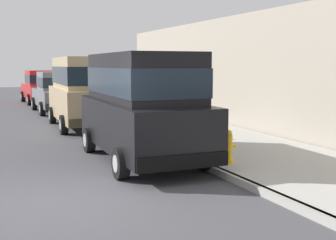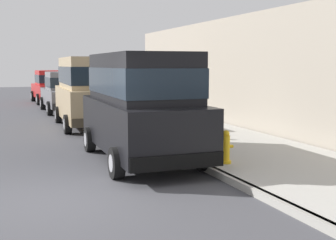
{
  "view_description": "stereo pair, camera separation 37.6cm",
  "coord_description": "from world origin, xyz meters",
  "px_view_note": "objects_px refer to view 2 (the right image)",
  "views": [
    {
      "loc": [
        -1.28,
        -7.34,
        2.26
      ],
      "look_at": [
        3.16,
        3.06,
        0.85
      ],
      "focal_mm": 47.56,
      "sensor_mm": 36.0,
      "label": 1
    },
    {
      "loc": [
        -0.94,
        -7.48,
        2.26
      ],
      "look_at": [
        3.16,
        3.06,
        0.85
      ],
      "focal_mm": 47.56,
      "sensor_mm": 36.0,
      "label": 2
    }
  ],
  "objects_px": {
    "car_red_sedan": "(51,86)",
    "dog_black": "(204,129)",
    "car_black_van": "(140,102)",
    "car_grey_sedan": "(65,91)",
    "car_tan_van": "(88,89)",
    "fire_hydrant": "(226,148)"
  },
  "relations": [
    {
      "from": "car_grey_sedan",
      "to": "car_red_sedan",
      "type": "relative_size",
      "value": 0.99
    },
    {
      "from": "car_black_van",
      "to": "car_red_sedan",
      "type": "height_order",
      "value": "car_black_van"
    },
    {
      "from": "car_grey_sedan",
      "to": "fire_hydrant",
      "type": "relative_size",
      "value": 6.37
    },
    {
      "from": "car_tan_van",
      "to": "car_grey_sedan",
      "type": "height_order",
      "value": "car_tan_van"
    },
    {
      "from": "car_red_sedan",
      "to": "dog_black",
      "type": "bearing_deg",
      "value": -81.18
    },
    {
      "from": "car_tan_van",
      "to": "dog_black",
      "type": "relative_size",
      "value": 8.43
    },
    {
      "from": "car_red_sedan",
      "to": "dog_black",
      "type": "distance_m",
      "value": 15.98
    },
    {
      "from": "car_tan_van",
      "to": "car_grey_sedan",
      "type": "xyz_separation_m",
      "value": [
        -0.04,
        5.6,
        -0.41
      ]
    },
    {
      "from": "car_black_van",
      "to": "car_grey_sedan",
      "type": "height_order",
      "value": "car_black_van"
    },
    {
      "from": "car_grey_sedan",
      "to": "fire_hydrant",
      "type": "height_order",
      "value": "car_grey_sedan"
    },
    {
      "from": "car_grey_sedan",
      "to": "car_black_van",
      "type": "bearing_deg",
      "value": -89.76
    },
    {
      "from": "car_tan_van",
      "to": "car_black_van",
      "type": "bearing_deg",
      "value": -89.93
    },
    {
      "from": "car_black_van",
      "to": "dog_black",
      "type": "relative_size",
      "value": 8.4
    },
    {
      "from": "car_tan_van",
      "to": "car_grey_sedan",
      "type": "bearing_deg",
      "value": 90.43
    },
    {
      "from": "dog_black",
      "to": "car_tan_van",
      "type": "bearing_deg",
      "value": 117.21
    },
    {
      "from": "car_grey_sedan",
      "to": "car_tan_van",
      "type": "bearing_deg",
      "value": -89.57
    },
    {
      "from": "dog_black",
      "to": "car_red_sedan",
      "type": "bearing_deg",
      "value": 98.82
    },
    {
      "from": "car_grey_sedan",
      "to": "car_red_sedan",
      "type": "bearing_deg",
      "value": 90.1
    },
    {
      "from": "car_black_van",
      "to": "dog_black",
      "type": "bearing_deg",
      "value": 32.62
    },
    {
      "from": "car_tan_van",
      "to": "car_red_sedan",
      "type": "xyz_separation_m",
      "value": [
        -0.05,
        11.12,
        -0.41
      ]
    },
    {
      "from": "car_grey_sedan",
      "to": "dog_black",
      "type": "relative_size",
      "value": 7.86
    },
    {
      "from": "car_tan_van",
      "to": "dog_black",
      "type": "xyz_separation_m",
      "value": [
        2.4,
        -4.66,
        -0.97
      ]
    }
  ]
}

